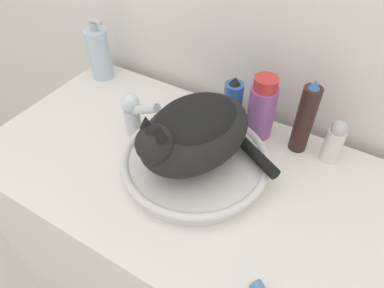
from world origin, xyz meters
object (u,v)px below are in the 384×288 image
(deodorant_stick, at_px, (334,141))
(hairspray_can_black, at_px, (305,119))
(faucet, at_px, (134,113))
(soap_pump_bottle, at_px, (99,54))
(spray_bottle_trigger, at_px, (233,103))
(mouthwash_bottle, at_px, (262,108))
(cat, at_px, (194,131))

(deodorant_stick, distance_m, hairspray_can_black, 0.09)
(faucet, bearing_deg, deodorant_stick, 27.66)
(soap_pump_bottle, distance_m, hairspray_can_black, 0.68)
(deodorant_stick, relative_size, hairspray_can_black, 0.58)
(spray_bottle_trigger, bearing_deg, faucet, -139.20)
(faucet, xyz_separation_m, deodorant_stick, (0.48, 0.18, -0.01))
(soap_pump_bottle, height_order, mouthwash_bottle, soap_pump_bottle)
(hairspray_can_black, bearing_deg, deodorant_stick, -0.00)
(faucet, height_order, deodorant_stick, faucet)
(deodorant_stick, height_order, mouthwash_bottle, mouthwash_bottle)
(soap_pump_bottle, xyz_separation_m, mouthwash_bottle, (0.56, 0.00, 0.00))
(mouthwash_bottle, bearing_deg, hairspray_can_black, 0.00)
(soap_pump_bottle, bearing_deg, cat, -23.59)
(spray_bottle_trigger, height_order, hairspray_can_black, hairspray_can_black)
(faucet, distance_m, hairspray_can_black, 0.44)
(cat, relative_size, faucet, 2.33)
(spray_bottle_trigger, xyz_separation_m, mouthwash_bottle, (0.08, 0.00, 0.02))
(faucet, xyz_separation_m, soap_pump_bottle, (-0.28, 0.18, 0.01))
(spray_bottle_trigger, bearing_deg, deodorant_stick, -0.00)
(cat, xyz_separation_m, faucet, (-0.20, 0.03, -0.05))
(faucet, distance_m, mouthwash_bottle, 0.34)
(cat, height_order, spray_bottle_trigger, cat)
(cat, distance_m, soap_pump_bottle, 0.53)
(hairspray_can_black, bearing_deg, cat, -133.26)
(cat, xyz_separation_m, deodorant_stick, (0.28, 0.21, -0.07))
(cat, relative_size, mouthwash_bottle, 1.87)
(spray_bottle_trigger, height_order, mouthwash_bottle, mouthwash_bottle)
(faucet, bearing_deg, hairspray_can_black, 31.37)
(spray_bottle_trigger, bearing_deg, cat, -90.29)
(cat, bearing_deg, mouthwash_bottle, 174.12)
(spray_bottle_trigger, relative_size, mouthwash_bottle, 0.86)
(deodorant_stick, xyz_separation_m, hairspray_can_black, (-0.08, 0.00, 0.04))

